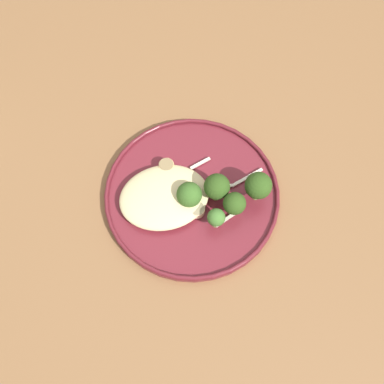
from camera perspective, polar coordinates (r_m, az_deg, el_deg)
ground at (r=1.51m, az=1.07°, el=-10.22°), size 6.00×6.00×0.00m
wooden_dining_table at (r=0.88m, az=1.81°, el=0.09°), size 1.40×1.00×0.74m
dinner_plate at (r=0.78m, az=-0.00°, el=-0.34°), size 0.29×0.29×0.02m
noodle_bed at (r=0.76m, az=-3.40°, el=-0.60°), size 0.15×0.12×0.03m
seared_scallop_tiny_bay at (r=0.79m, az=-3.12°, el=3.10°), size 0.03×0.03×0.02m
seared_scallop_on_noodles at (r=0.76m, az=-3.22°, el=-0.78°), size 0.04×0.04×0.01m
seared_scallop_left_edge at (r=0.77m, az=-0.77°, el=0.58°), size 0.03×0.03×0.01m
seared_scallop_center_golden at (r=0.75m, az=0.61°, el=-2.17°), size 0.03×0.03×0.02m
broccoli_floret_right_tilted at (r=0.74m, az=5.17°, el=-1.45°), size 0.04×0.04×0.06m
broccoli_floret_split_head at (r=0.73m, az=2.96°, el=-3.15°), size 0.03×0.03×0.04m
broccoli_floret_front_edge at (r=0.74m, az=2.91°, el=0.58°), size 0.04×0.04×0.06m
broccoli_floret_left_leaning at (r=0.74m, az=-0.34°, el=-0.33°), size 0.04×0.04×0.05m
broccoli_floret_tall_stalk at (r=0.75m, az=8.05°, el=0.74°), size 0.04×0.04×0.06m
onion_sliver_curled_piece at (r=0.80m, az=1.00°, el=3.49°), size 0.04×0.02×0.00m
onion_sliver_pale_crescent at (r=0.76m, az=4.32°, el=-3.20°), size 0.04×0.02×0.00m
onion_sliver_long_sliver at (r=0.78m, az=3.71°, el=0.76°), size 0.04×0.01×0.00m
onion_sliver_short_strip at (r=0.79m, az=6.82°, el=1.82°), size 0.06×0.02×0.00m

